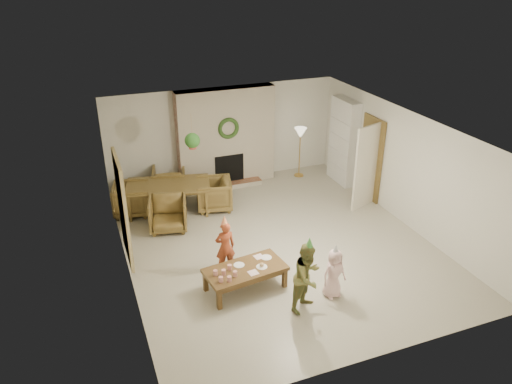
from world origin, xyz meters
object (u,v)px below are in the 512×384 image
coffee_table_top (245,270)px  child_plaid (308,277)px  child_red (225,247)px  dining_chair_right (214,194)px  dining_chair_far (169,182)px  dining_chair_left (132,199)px  dining_chair_near (168,214)px  dining_table (169,198)px  child_pink (334,273)px

coffee_table_top → child_plaid: 1.18m
child_plaid → coffee_table_top: bearing=102.7°
child_red → child_plaid: size_ratio=0.84×
dining_chair_right → coffee_table_top: dining_chair_right is taller
dining_chair_far → dining_chair_left: bearing=45.0°
dining_chair_far → dining_chair_left: same height
dining_chair_near → dining_chair_left: 1.18m
dining_table → dining_chair_near: size_ratio=2.34×
child_pink → dining_table: bearing=109.4°
dining_chair_right → coffee_table_top: 3.22m
dining_table → child_pink: (2.00, -4.16, 0.13)m
dining_chair_near → coffee_table_top: (0.82, -2.62, 0.04)m
dining_chair_left → child_red: size_ratio=0.78×
child_red → child_pink: size_ratio=1.13×
dining_chair_right → child_pink: size_ratio=0.88×
dining_table → child_red: size_ratio=1.83×
dining_chair_left → child_pink: bearing=-134.1°
coffee_table_top → child_pink: size_ratio=1.54×
dining_chair_far → child_plaid: size_ratio=0.66×
dining_chair_right → child_plaid: bearing=18.7°
dining_chair_near → dining_chair_right: 1.33m
child_red → child_pink: bearing=138.9°
coffee_table_top → child_red: bearing=95.1°
dining_chair_far → dining_chair_right: size_ratio=1.00×
dining_chair_near → child_plaid: bearing=-52.2°
dining_chair_far → child_pink: (1.81, -4.98, 0.09)m
child_plaid → dining_chair_near: bearing=85.0°
child_pink → coffee_table_top: bearing=145.6°
coffee_table_top → child_pink: bearing=-35.8°
dining_chair_near → dining_chair_far: 1.67m
dining_chair_near → dining_chair_left: size_ratio=1.00×
dining_table → dining_chair_left: bearing=-180.0°
dining_chair_right → child_plaid: (0.41, -4.06, 0.25)m
dining_chair_near → child_plaid: (1.61, -3.48, 0.25)m
dining_chair_left → dining_chair_right: bearing=-90.0°
coffee_table_top → dining_table: bearing=92.9°
dining_chair_left → dining_table: bearing=-90.0°
dining_chair_far → child_pink: child_pink is taller
dining_chair_far → child_red: size_ratio=0.78×
child_plaid → child_pink: (0.57, 0.13, -0.16)m
dining_chair_far → dining_chair_left: size_ratio=1.00×
child_pink → child_red: bearing=131.0°
child_red → dining_chair_far: bearing=-83.6°
dining_chair_far → dining_table: bearing=90.0°
dining_chair_near → child_plaid: child_plaid is taller
child_red → child_plaid: (0.94, -1.52, 0.10)m
dining_chair_left → child_plaid: (2.23, -4.48, 0.25)m
dining_chair_left → coffee_table_top: dining_chair_left is taller
dining_table → dining_chair_far: bearing=90.0°
child_red → child_plaid: child_plaid is taller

